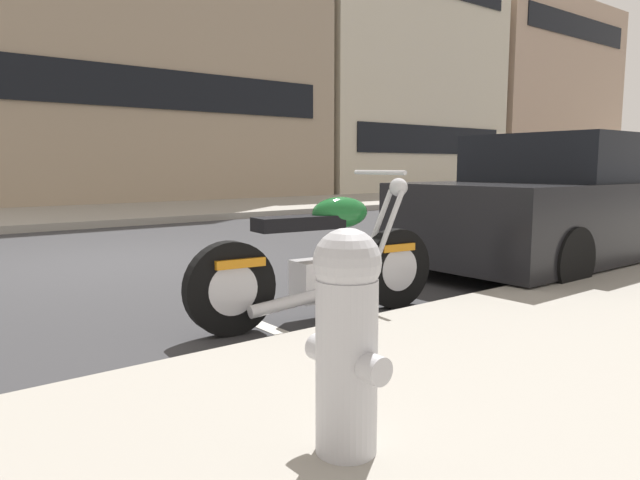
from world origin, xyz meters
The scene contains 9 objects.
ground_plane centered at (0.00, 0.00, 0.00)m, with size 260.00×260.00×0.00m, color #333335.
sidewalk_far_curb centered at (12.00, 6.52, 0.07)m, with size 120.00×5.00×0.14m, color gray.
parking_stall_stripe centered at (0.00, -3.42, 0.00)m, with size 0.12×2.20×0.01m, color silver.
parked_motorcycle centered at (0.46, -3.61, 0.43)m, with size 2.11×0.62×1.12m.
parked_car_mid_block centered at (4.16, -3.46, 0.70)m, with size 4.26×1.85×1.50m.
car_opposite_curb centered at (16.44, 3.51, 0.66)m, with size 4.51×1.99×1.40m.
fire_hydrant centered at (-0.90, -5.47, 0.57)m, with size 0.24×0.36×0.81m.
townhouse_far_uphill centered at (15.94, 14.46, 4.98)m, with size 9.81×11.34×9.96m.
townhouse_corner_block centered at (26.63, 14.62, 4.81)m, with size 10.62×11.67×9.63m.
Camera 1 is at (-2.18, -6.96, 1.16)m, focal length 32.41 mm.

